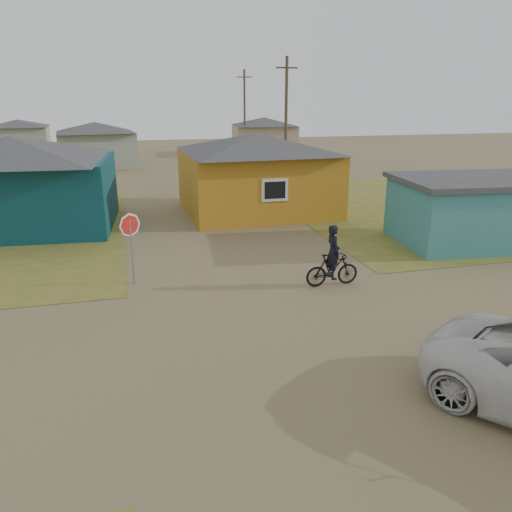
{
  "coord_description": "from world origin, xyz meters",
  "views": [
    {
      "loc": [
        -3.74,
        -9.91,
        5.57
      ],
      "look_at": [
        -0.41,
        3.0,
        1.3
      ],
      "focal_mm": 35.0,
      "sensor_mm": 36.0,
      "label": 1
    }
  ],
  "objects": [
    {
      "name": "ground",
      "position": [
        0.0,
        0.0,
        0.0
      ],
      "size": [
        120.0,
        120.0,
        0.0
      ],
      "primitive_type": "plane",
      "color": "olive"
    },
    {
      "name": "grass_ne",
      "position": [
        14.0,
        13.0,
        0.01
      ],
      "size": [
        20.0,
        18.0,
        0.0
      ],
      "primitive_type": "cube",
      "color": "olive",
      "rests_on": "ground"
    },
    {
      "name": "house_teal",
      "position": [
        -8.5,
        13.5,
        2.05
      ],
      "size": [
        8.93,
        7.08,
        4.0
      ],
      "color": "#0A333A",
      "rests_on": "ground"
    },
    {
      "name": "house_yellow",
      "position": [
        2.5,
        14.0,
        2.0
      ],
      "size": [
        7.72,
        6.76,
        3.9
      ],
      "color": "#B4781B",
      "rests_on": "ground"
    },
    {
      "name": "shed_turquoise",
      "position": [
        9.5,
        6.5,
        1.31
      ],
      "size": [
        6.71,
        4.93,
        2.6
      ],
      "color": "teal",
      "rests_on": "ground"
    },
    {
      "name": "house_pale_west",
      "position": [
        -6.0,
        34.0,
        1.86
      ],
      "size": [
        7.04,
        6.15,
        3.6
      ],
      "color": "gray",
      "rests_on": "ground"
    },
    {
      "name": "house_beige_east",
      "position": [
        10.0,
        40.0,
        1.86
      ],
      "size": [
        6.95,
        6.05,
        3.6
      ],
      "color": "tan",
      "rests_on": "ground"
    },
    {
      "name": "house_pale_north",
      "position": [
        -14.0,
        46.0,
        1.75
      ],
      "size": [
        6.28,
        5.81,
        3.4
      ],
      "color": "gray",
      "rests_on": "ground"
    },
    {
      "name": "utility_pole_near",
      "position": [
        6.5,
        22.0,
        4.14
      ],
      "size": [
        1.4,
        0.2,
        8.0
      ],
      "color": "brown",
      "rests_on": "ground"
    },
    {
      "name": "utility_pole_far",
      "position": [
        7.5,
        38.0,
        4.14
      ],
      "size": [
        1.4,
        0.2,
        8.0
      ],
      "color": "brown",
      "rests_on": "ground"
    },
    {
      "name": "stop_sign",
      "position": [
        -3.78,
        5.17,
        1.67
      ],
      "size": [
        0.73,
        0.18,
        2.25
      ],
      "color": "gray",
      "rests_on": "ground"
    },
    {
      "name": "cyclist",
      "position": [
        2.12,
        3.47,
        0.7
      ],
      "size": [
        1.71,
        0.62,
        1.92
      ],
      "color": "black",
      "rests_on": "ground"
    }
  ]
}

